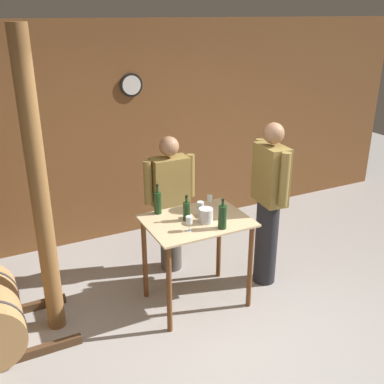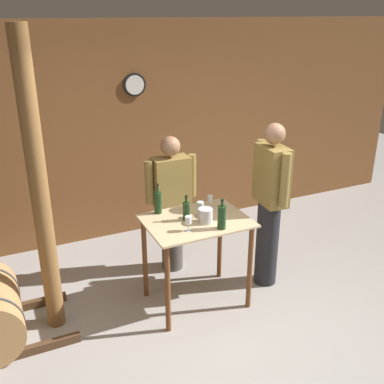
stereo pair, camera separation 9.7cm
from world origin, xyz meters
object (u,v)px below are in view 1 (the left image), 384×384
person_visitor_with_scarf (170,202)px  wooden_post (40,193)px  wine_bottle_center (222,217)px  wine_glass_near_right (210,199)px  wine_glass_near_center (200,206)px  wine_bottle_left (187,211)px  ice_bucket (206,215)px  wine_glass_near_left (189,221)px  wine_bottle_far_left (158,202)px  person_host (269,202)px

person_visitor_with_scarf → wooden_post: bearing=-161.4°
wine_bottle_center → wine_glass_near_right: 0.44m
wooden_post → wine_glass_near_center: 1.47m
wine_glass_near_center → wine_glass_near_right: (0.17, 0.12, -0.01)m
wine_bottle_left → wine_glass_near_center: wine_bottle_left is taller
wine_bottle_left → ice_bucket: bearing=-39.4°
wine_bottle_left → person_visitor_with_scarf: (0.13, 0.68, -0.20)m
wine_glass_near_left → person_visitor_with_scarf: bearing=77.2°
wine_bottle_center → ice_bucket: size_ratio=2.12×
wine_glass_near_center → person_visitor_with_scarf: size_ratio=0.10×
wine_bottle_far_left → wine_bottle_center: (0.40, -0.56, -0.00)m
wine_bottle_far_left → person_host: person_host is taller
wine_glass_near_left → wine_bottle_left: bearing=70.3°
wine_bottle_far_left → person_host: 1.16m
wine_glass_near_left → ice_bucket: wine_glass_near_left is taller
wine_glass_near_left → person_visitor_with_scarf: (0.20, 0.89, -0.20)m
wooden_post → person_visitor_with_scarf: wooden_post is taller
wooden_post → wine_bottle_left: 1.33m
ice_bucket → person_host: person_host is taller
wine_glass_near_left → person_visitor_with_scarf: size_ratio=0.09×
wine_bottle_center → person_visitor_with_scarf: (-0.09, 0.98, -0.22)m
ice_bucket → person_host: size_ratio=0.08×
wooden_post → wine_bottle_far_left: (1.08, 0.06, -0.31)m
wooden_post → wine_bottle_left: wooden_post is taller
wine_bottle_left → person_visitor_with_scarf: 0.72m
wine_bottle_center → wine_bottle_left: bearing=126.4°
wine_bottle_center → person_host: bearing=20.8°
wooden_post → wine_glass_near_right: wooden_post is taller
wine_bottle_left → wine_bottle_far_left: bearing=124.5°
wine_bottle_far_left → person_host: size_ratio=0.17×
wine_bottle_left → wine_glass_near_left: bearing=-109.7°
wine_bottle_center → wine_glass_near_center: bearing=102.3°
wine_bottle_left → wine_bottle_center: size_ratio=0.88×
wine_bottle_left → wooden_post: bearing=170.6°
wine_glass_near_center → ice_bucket: bearing=-93.9°
wooden_post → ice_bucket: 1.49m
wine_bottle_center → person_host: 0.77m
wine_glass_near_left → person_visitor_with_scarf: person_visitor_with_scarf is taller
wine_bottle_left → wine_glass_near_center: bearing=3.5°
wooden_post → person_visitor_with_scarf: bearing=18.6°
wooden_post → ice_bucket: bearing=-13.1°
wine_bottle_center → person_visitor_with_scarf: person_visitor_with_scarf is taller
wine_bottle_left → ice_bucket: 0.19m
wine_glass_near_left → wine_glass_near_right: size_ratio=0.95×
wine_glass_near_center → person_host: person_host is taller
wooden_post → ice_bucket: wooden_post is taller
wine_glass_near_center → person_visitor_with_scarf: (-0.03, 0.67, -0.21)m
wine_bottle_far_left → wine_bottle_center: 0.69m
wine_bottle_far_left → wine_bottle_center: wine_bottle_far_left is taller
wine_bottle_left → ice_bucket: (0.14, -0.12, -0.03)m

